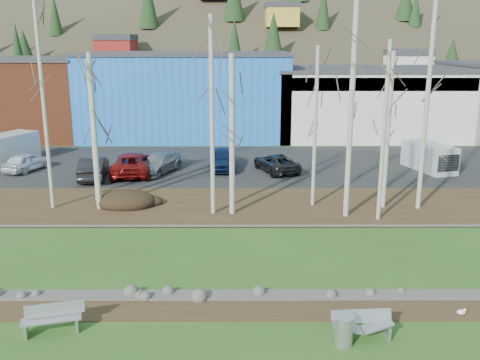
{
  "coord_description": "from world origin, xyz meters",
  "views": [
    {
      "loc": [
        -0.86,
        -15.46,
        9.47
      ],
      "look_at": [
        -0.77,
        11.07,
        2.5
      ],
      "focal_mm": 40.0,
      "sensor_mm": 36.0,
      "label": 1
    }
  ],
  "objects_px": {
    "car_3": "(158,163)",
    "litter_bin": "(344,331)",
    "car_2": "(133,163)",
    "bench_intact": "(52,319)",
    "van_white": "(431,157)",
    "seagull": "(462,312)",
    "car_0": "(26,162)",
    "bench_damaged": "(362,325)",
    "car_1": "(94,168)",
    "car_4": "(223,159)",
    "car_5": "(276,163)",
    "van_grey": "(4,149)"
  },
  "relations": [
    {
      "from": "van_grey",
      "to": "car_5",
      "type": "bearing_deg",
      "value": 14.35
    },
    {
      "from": "seagull",
      "to": "litter_bin",
      "type": "bearing_deg",
      "value": -168.33
    },
    {
      "from": "car_1",
      "to": "van_grey",
      "type": "bearing_deg",
      "value": -38.06
    },
    {
      "from": "bench_damaged",
      "to": "van_white",
      "type": "bearing_deg",
      "value": 61.78
    },
    {
      "from": "car_0",
      "to": "van_grey",
      "type": "height_order",
      "value": "van_grey"
    },
    {
      "from": "car_4",
      "to": "van_grey",
      "type": "distance_m",
      "value": 17.12
    },
    {
      "from": "car_5",
      "to": "van_grey",
      "type": "bearing_deg",
      "value": -27.4
    },
    {
      "from": "car_5",
      "to": "seagull",
      "type": "bearing_deg",
      "value": 83.89
    },
    {
      "from": "bench_damaged",
      "to": "car_4",
      "type": "distance_m",
      "value": 23.64
    },
    {
      "from": "bench_intact",
      "to": "litter_bin",
      "type": "xyz_separation_m",
      "value": [
        9.56,
        -0.85,
        0.0
      ]
    },
    {
      "from": "litter_bin",
      "to": "car_2",
      "type": "xyz_separation_m",
      "value": [
        -10.89,
        22.04,
        0.45
      ]
    },
    {
      "from": "seagull",
      "to": "van_white",
      "type": "relative_size",
      "value": 0.08
    },
    {
      "from": "van_white",
      "to": "van_grey",
      "type": "bearing_deg",
      "value": 159.32
    },
    {
      "from": "car_2",
      "to": "van_white",
      "type": "bearing_deg",
      "value": 178.08
    },
    {
      "from": "seagull",
      "to": "car_4",
      "type": "xyz_separation_m",
      "value": [
        -9.05,
        21.68,
        0.77
      ]
    },
    {
      "from": "bench_damaged",
      "to": "car_5",
      "type": "height_order",
      "value": "car_5"
    },
    {
      "from": "bench_intact",
      "to": "van_white",
      "type": "height_order",
      "value": "van_white"
    },
    {
      "from": "car_5",
      "to": "van_white",
      "type": "height_order",
      "value": "van_white"
    },
    {
      "from": "bench_intact",
      "to": "seagull",
      "type": "xyz_separation_m",
      "value": [
        14.1,
        1.01,
        -0.33
      ]
    },
    {
      "from": "litter_bin",
      "to": "car_1",
      "type": "height_order",
      "value": "car_1"
    },
    {
      "from": "seagull",
      "to": "car_0",
      "type": "bearing_deg",
      "value": 127.22
    },
    {
      "from": "car_3",
      "to": "litter_bin",
      "type": "bearing_deg",
      "value": -46.1
    },
    {
      "from": "litter_bin",
      "to": "car_4",
      "type": "relative_size",
      "value": 0.21
    },
    {
      "from": "bench_damaged",
      "to": "car_2",
      "type": "relative_size",
      "value": 0.35
    },
    {
      "from": "bench_intact",
      "to": "van_grey",
      "type": "xyz_separation_m",
      "value": [
        -11.95,
        24.67,
        0.77
      ]
    },
    {
      "from": "car_0",
      "to": "seagull",
      "type": "bearing_deg",
      "value": 156.81
    },
    {
      "from": "seagull",
      "to": "car_1",
      "type": "distance_m",
      "value": 26.05
    },
    {
      "from": "car_1",
      "to": "van_grey",
      "type": "distance_m",
      "value": 9.44
    },
    {
      "from": "car_0",
      "to": "car_2",
      "type": "xyz_separation_m",
      "value": [
        8.04,
        -1.07,
        0.13
      ]
    },
    {
      "from": "car_1",
      "to": "car_5",
      "type": "distance_m",
      "value": 12.94
    },
    {
      "from": "bench_intact",
      "to": "car_4",
      "type": "bearing_deg",
      "value": 62.52
    },
    {
      "from": "seagull",
      "to": "car_2",
      "type": "xyz_separation_m",
      "value": [
        -15.43,
        20.18,
        0.79
      ]
    },
    {
      "from": "bench_damaged",
      "to": "litter_bin",
      "type": "xyz_separation_m",
      "value": [
        -0.67,
        -0.48,
        0.04
      ]
    },
    {
      "from": "bench_damaged",
      "to": "car_1",
      "type": "bearing_deg",
      "value": 120.57
    },
    {
      "from": "seagull",
      "to": "car_0",
      "type": "height_order",
      "value": "car_0"
    },
    {
      "from": "car_1",
      "to": "bench_damaged",
      "type": "bearing_deg",
      "value": 116.94
    },
    {
      "from": "car_1",
      "to": "van_grey",
      "type": "relative_size",
      "value": 0.86
    },
    {
      "from": "bench_intact",
      "to": "car_1",
      "type": "height_order",
      "value": "car_1"
    },
    {
      "from": "car_2",
      "to": "car_1",
      "type": "bearing_deg",
      "value": 22.53
    },
    {
      "from": "bench_damaged",
      "to": "car_2",
      "type": "height_order",
      "value": "car_2"
    },
    {
      "from": "car_4",
      "to": "car_5",
      "type": "xyz_separation_m",
      "value": [
        3.92,
        -0.77,
        -0.14
      ]
    },
    {
      "from": "van_white",
      "to": "car_0",
      "type": "bearing_deg",
      "value": 163.6
    },
    {
      "from": "bench_intact",
      "to": "seagull",
      "type": "bearing_deg",
      "value": -10.83
    },
    {
      "from": "car_3",
      "to": "van_white",
      "type": "height_order",
      "value": "van_white"
    },
    {
      "from": "bench_damaged",
      "to": "litter_bin",
      "type": "relative_size",
      "value": 2.09
    },
    {
      "from": "litter_bin",
      "to": "van_grey",
      "type": "xyz_separation_m",
      "value": [
        -21.51,
        25.53,
        0.76
      ]
    },
    {
      "from": "van_grey",
      "to": "car_0",
      "type": "bearing_deg",
      "value": -21.28
    },
    {
      "from": "seagull",
      "to": "car_3",
      "type": "xyz_separation_m",
      "value": [
        -13.69,
        20.65,
        0.67
      ]
    },
    {
      "from": "car_1",
      "to": "seagull",
      "type": "bearing_deg",
      "value": 125.71
    },
    {
      "from": "litter_bin",
      "to": "car_3",
      "type": "xyz_separation_m",
      "value": [
        -9.15,
        22.51,
        0.33
      ]
    }
  ]
}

